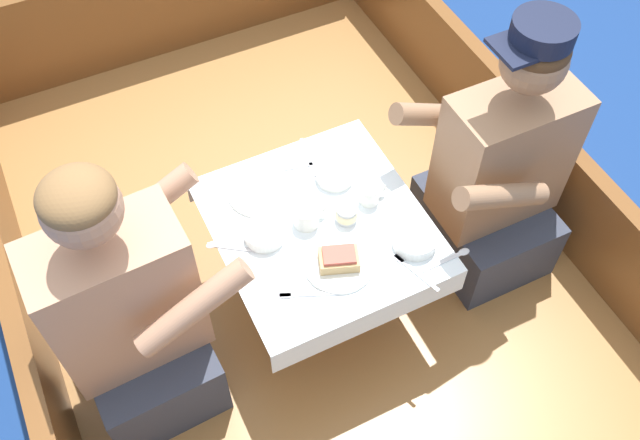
% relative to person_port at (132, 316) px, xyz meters
% --- Properties ---
extents(ground_plane, '(60.00, 60.00, 0.00)m').
position_rel_person_port_xyz_m(ground_plane, '(0.61, 0.03, -0.75)').
color(ground_plane, navy).
extents(boat_deck, '(1.91, 3.07, 0.35)m').
position_rel_person_port_xyz_m(boat_deck, '(0.61, 0.03, -0.58)').
color(boat_deck, '#9E6B38').
rests_on(boat_deck, ground_plane).
extents(gunwale_port, '(0.06, 3.07, 0.39)m').
position_rel_person_port_xyz_m(gunwale_port, '(-0.31, 0.03, -0.20)').
color(gunwale_port, brown).
rests_on(gunwale_port, boat_deck).
extents(gunwale_starboard, '(0.06, 3.07, 0.39)m').
position_rel_person_port_xyz_m(gunwale_starboard, '(1.54, 0.03, -0.20)').
color(gunwale_starboard, brown).
rests_on(gunwale_starboard, boat_deck).
extents(bow_coaming, '(1.79, 0.06, 0.45)m').
position_rel_person_port_xyz_m(bow_coaming, '(0.61, 1.54, -0.18)').
color(bow_coaming, brown).
rests_on(bow_coaming, boat_deck).
extents(cockpit_table, '(0.63, 0.68, 0.44)m').
position_rel_person_port_xyz_m(cockpit_table, '(0.61, 0.03, -0.02)').
color(cockpit_table, '#B2B2B7').
rests_on(cockpit_table, boat_deck).
extents(person_port, '(0.54, 0.46, 1.01)m').
position_rel_person_port_xyz_m(person_port, '(0.00, 0.00, 0.00)').
color(person_port, '#333847').
rests_on(person_port, boat_deck).
extents(person_starboard, '(0.52, 0.44, 1.02)m').
position_rel_person_port_xyz_m(person_starboard, '(1.23, -0.03, 0.00)').
color(person_starboard, '#333847').
rests_on(person_starboard, boat_deck).
extents(plate_sandwich, '(0.21, 0.21, 0.01)m').
position_rel_person_port_xyz_m(plate_sandwich, '(0.60, -0.12, 0.04)').
color(plate_sandwich, silver).
rests_on(plate_sandwich, cockpit_table).
extents(plate_bread, '(0.19, 0.19, 0.01)m').
position_rel_person_port_xyz_m(plate_bread, '(0.49, 0.23, 0.04)').
color(plate_bread, silver).
rests_on(plate_bread, cockpit_table).
extents(sandwich, '(0.14, 0.11, 0.05)m').
position_rel_person_port_xyz_m(sandwich, '(0.60, -0.12, 0.07)').
color(sandwich, tan).
rests_on(sandwich, plate_sandwich).
extents(bowl_port_near, '(0.12, 0.12, 0.04)m').
position_rel_person_port_xyz_m(bowl_port_near, '(0.74, 0.18, 0.06)').
color(bowl_port_near, silver).
rests_on(bowl_port_near, cockpit_table).
extents(bowl_starboard_near, '(0.13, 0.13, 0.04)m').
position_rel_person_port_xyz_m(bowl_starboard_near, '(0.83, -0.16, 0.06)').
color(bowl_starboard_near, silver).
rests_on(bowl_starboard_near, cockpit_table).
extents(bowl_center_far, '(0.12, 0.12, 0.04)m').
position_rel_person_port_xyz_m(bowl_center_far, '(0.44, 0.06, 0.06)').
color(bowl_center_far, silver).
rests_on(bowl_center_far, cockpit_table).
extents(coffee_cup_port, '(0.11, 0.08, 0.07)m').
position_rel_person_port_xyz_m(coffee_cup_port, '(0.58, 0.06, 0.07)').
color(coffee_cup_port, silver).
rests_on(coffee_cup_port, cockpit_table).
extents(coffee_cup_starboard, '(0.09, 0.06, 0.06)m').
position_rel_person_port_xyz_m(coffee_cup_starboard, '(0.79, 0.05, 0.07)').
color(coffee_cup_starboard, silver).
rests_on(coffee_cup_starboard, cockpit_table).
extents(tin_can, '(0.07, 0.07, 0.05)m').
position_rel_person_port_xyz_m(tin_can, '(0.69, 0.02, 0.06)').
color(tin_can, silver).
rests_on(tin_can, cockpit_table).
extents(utensil_spoon_starboard, '(0.17, 0.02, 0.01)m').
position_rel_person_port_xyz_m(utensil_spoon_starboard, '(0.91, -0.25, 0.04)').
color(utensil_spoon_starboard, silver).
rests_on(utensil_spoon_starboard, cockpit_table).
extents(utensil_fork_port, '(0.16, 0.08, 0.00)m').
position_rel_person_port_xyz_m(utensil_fork_port, '(0.46, -0.17, 0.04)').
color(utensil_fork_port, silver).
rests_on(utensil_fork_port, cockpit_table).
extents(utensil_knife_port, '(0.04, 0.17, 0.00)m').
position_rel_person_port_xyz_m(utensil_knife_port, '(0.70, 0.29, 0.04)').
color(utensil_knife_port, silver).
rests_on(utensil_knife_port, cockpit_table).
extents(utensil_knife_starboard, '(0.17, 0.05, 0.00)m').
position_rel_person_port_xyz_m(utensil_knife_starboard, '(0.64, 0.27, 0.04)').
color(utensil_knife_starboard, silver).
rests_on(utensil_knife_starboard, cockpit_table).
extents(utensil_fork_starboard, '(0.07, 0.17, 0.00)m').
position_rel_person_port_xyz_m(utensil_fork_starboard, '(0.78, -0.23, 0.04)').
color(utensil_fork_starboard, silver).
rests_on(utensil_fork_starboard, cockpit_table).
extents(utensil_spoon_center, '(0.15, 0.11, 0.01)m').
position_rel_person_port_xyz_m(utensil_spoon_center, '(0.32, 0.08, 0.04)').
color(utensil_spoon_center, silver).
rests_on(utensil_spoon_center, cockpit_table).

